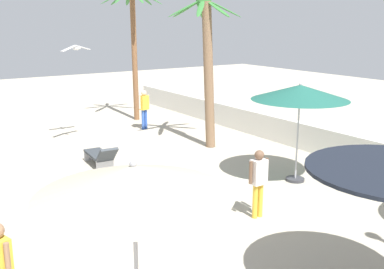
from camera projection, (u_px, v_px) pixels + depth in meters
The scene contains 11 objects.
ground_plane at pixel (99, 203), 11.66m from camera, with size 56.00×56.00×0.00m, color #B2A893.
boundary_wall at pixel (318, 140), 15.88m from camera, with size 25.20×0.30×0.95m, color silver.
patio_umbrella_0 at pixel (134, 183), 4.96m from camera, with size 2.20×2.20×3.04m.
patio_umbrella_3 at pixel (300, 93), 12.66m from camera, with size 2.71×2.71×2.83m.
palm_tree_0 at pixel (207, 54), 16.29m from camera, with size 2.60×2.66×5.41m.
palm_tree_1 at pixel (133, 36), 20.68m from camera, with size 2.75×2.65×5.97m.
lounge_chair_1 at pixel (101, 155), 14.41m from camera, with size 1.92×0.70×0.84m.
guest_1 at pixel (0, 265), 6.69m from camera, with size 0.54×0.34×1.69m.
guest_2 at pixel (259, 177), 10.58m from camera, with size 0.24×0.56×1.63m.
guest_3 at pixel (144, 106), 19.37m from camera, with size 0.32×0.55×1.67m.
seagull_0 at pixel (76, 48), 15.99m from camera, with size 0.66×1.24×0.20m.
Camera 1 is at (10.37, -4.08, 4.48)m, focal length 43.07 mm.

